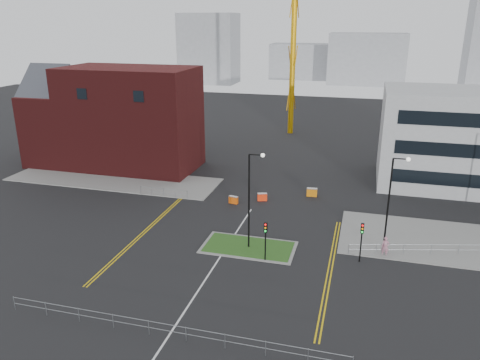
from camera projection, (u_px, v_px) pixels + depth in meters
The scene contains 25 objects.
ground at pixel (199, 290), 36.57m from camera, with size 200.00×200.00×0.00m, color black.
pavement_left at pixel (113, 179), 61.61m from camera, with size 28.00×8.00×0.12m, color slate.
pavement_right at pixel (471, 245), 43.82m from camera, with size 24.00×10.00×0.12m, color slate.
island_kerb at pixel (249, 247), 43.36m from camera, with size 8.60×4.60×0.08m, color slate.
grass_island at pixel (249, 247), 43.35m from camera, with size 8.00×4.00×0.12m, color #234A18.
brick_building at pixel (112, 119), 65.62m from camera, with size 24.20×10.07×14.24m.
streetlamp_island at pixel (251, 193), 41.55m from camera, with size 1.46×0.36×9.18m.
streetlamp_right_near at pixel (392, 198), 40.38m from camera, with size 1.46×0.36×9.18m.
traffic_light_island at pixel (266, 234), 40.19m from camera, with size 0.28×0.33×3.65m.
traffic_light_right at pixel (362, 235), 40.02m from camera, with size 0.28×0.33×3.65m.
railing_front at pixel (167, 328), 30.85m from camera, with size 24.05×0.05×1.10m.
railing_left at pixel (164, 191), 55.49m from camera, with size 6.05×0.05×1.10m.
railing_right at pixel (459, 248), 41.68m from camera, with size 19.05×5.05×1.10m.
centre_line at pixel (207, 277), 38.40m from camera, with size 0.15×30.00×0.01m, color silver.
yellow_left_a at pixel (150, 226), 47.94m from camera, with size 0.12×24.00×0.01m, color gold.
yellow_left_b at pixel (152, 226), 47.86m from camera, with size 0.12×24.00×0.01m, color gold.
yellow_right_a at pixel (328, 269), 39.67m from camera, with size 0.12×20.00×0.01m, color gold.
yellow_right_b at pixel (332, 269), 39.59m from camera, with size 0.12×20.00×0.01m, color gold.
skyline_a at pixel (209, 49), 152.41m from camera, with size 18.00×12.00×22.00m, color gray.
skyline_b at pixel (367, 59), 150.02m from camera, with size 24.00×12.00×16.00m, color gray.
skyline_d at pixel (314, 62), 164.28m from camera, with size 30.00×12.00×12.00m, color gray.
pedestrian at pixel (385, 247), 41.51m from camera, with size 0.68×0.45×1.87m, color #B8778C.
barrier_left at pixel (233, 200), 53.61m from camera, with size 1.10×0.53×0.89m.
barrier_mid at pixel (262, 197), 54.44m from camera, with size 1.16×0.67×0.93m.
barrier_right at pixel (312, 192), 55.77m from camera, with size 1.25×0.50×1.03m.
Camera 1 is at (11.52, -29.79, 20.06)m, focal length 35.00 mm.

